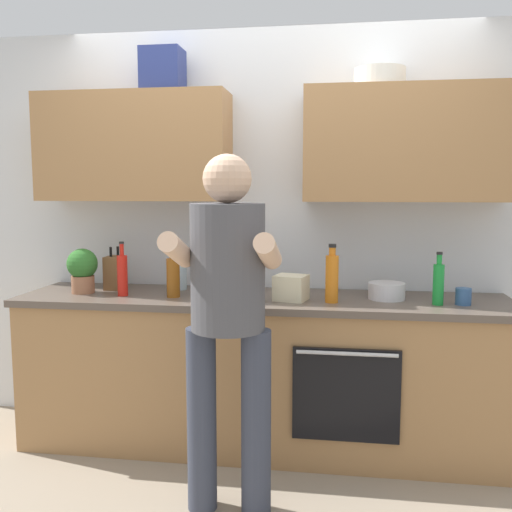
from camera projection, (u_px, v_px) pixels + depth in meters
The scene contains 17 objects.
ground_plane at pixel (262, 445), 3.39m from camera, with size 12.00×12.00×0.00m, color gray.
back_wall_unit at pixel (268, 193), 3.49m from camera, with size 4.00×0.38×2.50m.
counter at pixel (262, 372), 3.34m from camera, with size 2.84×0.67×0.90m.
person_standing at pixel (228, 305), 2.59m from camera, with size 0.49×0.45×1.68m.
bottle_vinegar at pixel (201, 274), 3.33m from camera, with size 0.06×0.06×0.30m.
bottle_syrup at pixel (173, 276), 3.27m from camera, with size 0.08×0.08×0.29m.
bottle_soy at pixel (255, 281), 3.11m from camera, with size 0.07×0.07×0.28m.
bottle_hotsauce at pixel (122, 274), 3.31m from camera, with size 0.06×0.06×0.32m.
bottle_soda at pixel (438, 283), 3.05m from camera, with size 0.06×0.06×0.29m.
bottle_juice at pixel (332, 277), 3.11m from camera, with size 0.07×0.07×0.32m.
bottle_water at pixel (181, 275), 3.51m from camera, with size 0.08×0.08×0.22m.
cup_tea at pixel (463, 296), 3.06m from camera, with size 0.08×0.08×0.09m, color #33598C.
cup_coffee at pixel (246, 285), 3.43m from camera, with size 0.07×0.07×0.08m, color white.
mixing_bowl at pixel (387, 291), 3.22m from camera, with size 0.21×0.21×0.09m, color silver.
knife_block at pixel (115, 272), 3.53m from camera, with size 0.10×0.14×0.27m.
potted_herb at pixel (82, 269), 3.39m from camera, with size 0.18×0.18×0.27m.
grocery_bag_rice at pixel (291, 288), 3.18m from camera, with size 0.17×0.15×0.14m, color beige.
Camera 1 is at (0.44, -3.21, 1.52)m, focal length 39.81 mm.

